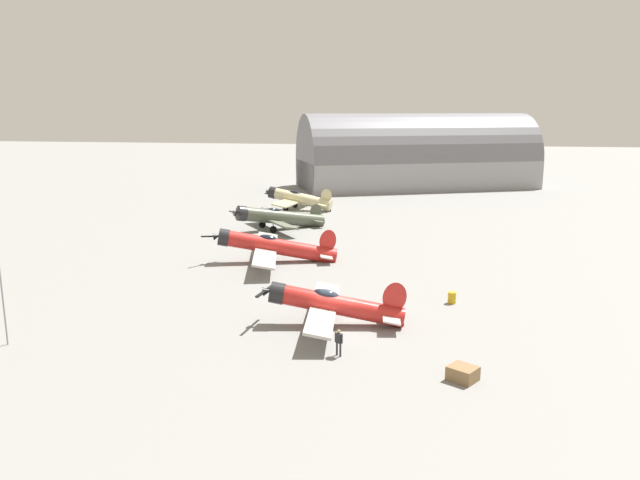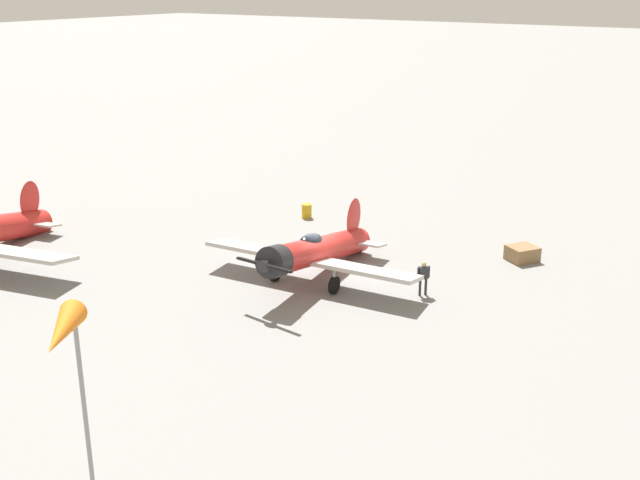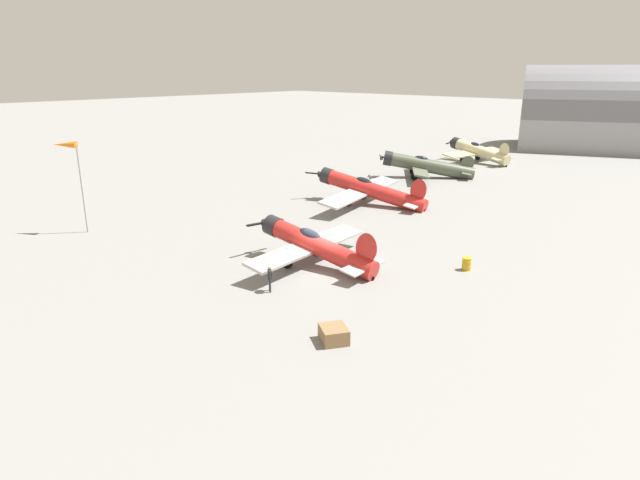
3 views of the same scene
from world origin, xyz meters
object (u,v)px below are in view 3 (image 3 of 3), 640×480
object	(u,v)px
windsock_mast	(66,149)
airplane_far_line	(425,166)
airplane_outer_stand	(477,151)
fuel_drum	(467,264)
airplane_foreground	(314,245)
ground_crew_mechanic	(270,276)
equipment_crate	(334,334)
airplane_mid_apron	(368,189)

from	to	relation	value
windsock_mast	airplane_far_line	bearing A→B (deg)	167.79
airplane_outer_stand	fuel_drum	distance (m)	43.13
fuel_drum	airplane_foreground	bearing A→B (deg)	-52.75
airplane_far_line	fuel_drum	bearing A→B (deg)	90.98
airplane_foreground	ground_crew_mechanic	size ratio (longest dim) A/B	6.77
airplane_foreground	windsock_mast	xyz separation A→B (m)	(7.01, -18.88, 5.05)
airplane_foreground	airplane_outer_stand	distance (m)	45.95
fuel_drum	equipment_crate	bearing A→B (deg)	0.27
airplane_outer_stand	windsock_mast	size ratio (longest dim) A/B	1.56
ground_crew_mechanic	windsock_mast	distance (m)	20.86
ground_crew_mechanic	airplane_far_line	bearing A→B (deg)	56.46
airplane_far_line	airplane_outer_stand	distance (m)	14.06
airplane_foreground	equipment_crate	bearing A→B (deg)	132.84
equipment_crate	airplane_mid_apron	bearing A→B (deg)	-145.65
airplane_mid_apron	airplane_outer_stand	world-z (taller)	airplane_outer_stand
airplane_outer_stand	ground_crew_mechanic	size ratio (longest dim) A/B	7.08
airplane_far_line	airplane_mid_apron	bearing A→B (deg)	65.88
ground_crew_mechanic	equipment_crate	distance (m)	7.01
airplane_outer_stand	fuel_drum	xyz separation A→B (m)	(38.61, 19.18, -1.16)
equipment_crate	windsock_mast	distance (m)	27.37
airplane_foreground	airplane_outer_stand	world-z (taller)	airplane_outer_stand
airplane_far_line	fuel_drum	distance (m)	30.78
airplane_foreground	ground_crew_mechanic	bearing A→B (deg)	97.73
airplane_mid_apron	equipment_crate	size ratio (longest dim) A/B	7.60
windsock_mast	ground_crew_mechanic	bearing A→B (deg)	95.90
airplane_foreground	windsock_mast	distance (m)	20.77
airplane_mid_apron	airplane_outer_stand	size ratio (longest dim) A/B	1.23
airplane_far_line	equipment_crate	distance (m)	41.84
airplane_mid_apron	airplane_far_line	xyz separation A→B (m)	(-14.86, -3.14, 0.00)
ground_crew_mechanic	fuel_drum	bearing A→B (deg)	6.48
airplane_outer_stand	fuel_drum	bearing A→B (deg)	126.33
airplane_foreground	airplane_far_line	size ratio (longest dim) A/B	1.02
airplane_foreground	fuel_drum	distance (m)	9.78
equipment_crate	windsock_mast	bearing A→B (deg)	-89.99
airplane_mid_apron	equipment_crate	world-z (taller)	airplane_mid_apron
airplane_mid_apron	airplane_far_line	bearing A→B (deg)	-90.83
airplane_outer_stand	equipment_crate	xyz separation A→B (m)	(51.51, 19.25, -1.20)
airplane_foreground	airplane_mid_apron	size ratio (longest dim) A/B	0.78
equipment_crate	windsock_mast	world-z (taller)	windsock_mast
equipment_crate	fuel_drum	size ratio (longest dim) A/B	2.19
airplane_foreground	airplane_outer_stand	xyz separation A→B (m)	(-44.50, -11.44, 0.18)
ground_crew_mechanic	windsock_mast	xyz separation A→B (m)	(2.07, -20.02, 5.50)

